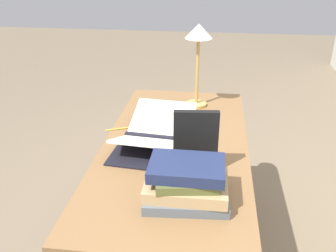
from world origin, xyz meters
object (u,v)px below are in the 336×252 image
Objects in this scene: book_standing_upright at (196,142)px; coffee_mug at (153,114)px; open_book at (157,134)px; book_stack_tall at (186,183)px; reading_lamp at (198,43)px; pencil at (123,128)px.

book_standing_upright is 0.50m from coffee_mug.
open_book is 0.32m from book_standing_upright.
book_standing_upright reaches higher than open_book.
coffee_mug is at bearing -160.38° from book_stack_tall.
book_stack_tall is at bearing 19.62° from coffee_mug.
reading_lamp is at bearing 165.27° from open_book.
open_book is 1.86× the size of book_stack_tall.
open_book is 0.47m from book_stack_tall.
book_stack_tall is 1.90× the size of pencil.
pencil is at bearing -110.38° from open_book.
open_book is at bearing -146.40° from book_standing_upright.
coffee_mug is at bearing -155.68° from book_standing_upright.
coffee_mug is (-0.43, -0.24, -0.08)m from book_standing_upright.
reading_lamp is at bearing 177.83° from book_standing_upright.
coffee_mug is 0.70× the size of pencil.
open_book is 2.22× the size of book_standing_upright.
coffee_mug reaches higher than pencil.
reading_lamp is (-0.43, 0.16, 0.32)m from open_book.
reading_lamp is 0.60m from pencil.
book_stack_tall is 0.66m from coffee_mug.
book_stack_tall is 0.91m from reading_lamp.
pencil is (-0.32, -0.37, -0.12)m from book_standing_upright.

